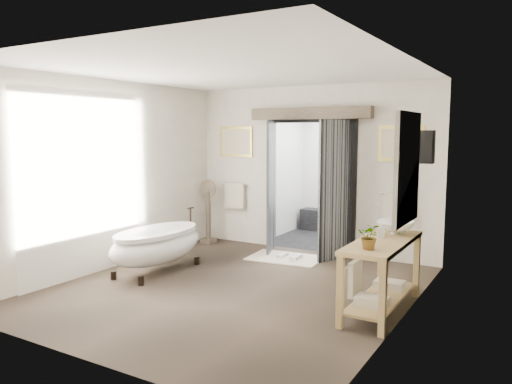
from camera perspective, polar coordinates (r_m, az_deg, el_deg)
ground_plane at (r=6.88m, az=-2.59°, el=-10.91°), size 5.00×5.00×0.00m
room_shell at (r=6.47m, az=-3.56°, el=4.71°), size 4.52×5.02×2.91m
shower_room at (r=10.20m, az=9.73°, el=0.04°), size 2.22×2.01×2.51m
back_wall_dressing at (r=8.60m, az=5.83°, el=3.25°), size 3.82×0.78×2.52m
clawfoot_tub at (r=7.68m, az=-11.26°, el=-5.84°), size 0.80×1.79×0.88m
vanity at (r=6.07m, az=13.95°, el=-8.57°), size 0.57×1.60×0.85m
pedestal_mirror at (r=9.51m, az=-5.48°, el=-2.72°), size 0.36×0.23×1.21m
rug at (r=8.43m, az=3.41°, el=-7.53°), size 1.27×0.91×0.01m
slippers at (r=8.41m, az=3.82°, el=-7.32°), size 0.38×0.28×0.05m
basin at (r=6.39m, az=15.60°, el=-3.93°), size 0.58×0.58×0.16m
plant at (r=5.50m, az=12.90°, el=-4.94°), size 0.29×0.26×0.28m
soap_bottle_a at (r=6.13m, az=14.06°, el=-4.24°), size 0.11×0.11×0.18m
soap_bottle_b at (r=6.62m, az=15.60°, el=-3.51°), size 0.15×0.15×0.17m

